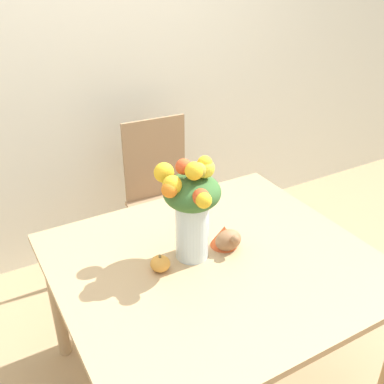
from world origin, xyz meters
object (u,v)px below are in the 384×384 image
at_px(dining_chair_near_window, 164,198).
at_px(turkey_figurine, 226,238).
at_px(flower_vase, 191,206).
at_px(pumpkin, 160,264).

bearing_deg(dining_chair_near_window, turkey_figurine, -94.52).
height_order(flower_vase, dining_chair_near_window, flower_vase).
bearing_deg(pumpkin, dining_chair_near_window, 63.16).
relative_size(flower_vase, dining_chair_near_window, 0.47).
bearing_deg(turkey_figurine, pumpkin, -179.44).
height_order(pumpkin, dining_chair_near_window, dining_chair_near_window).
distance_m(pumpkin, dining_chair_near_window, 1.01).
relative_size(pumpkin, dining_chair_near_window, 0.08).
distance_m(flower_vase, turkey_figurine, 0.25).
bearing_deg(flower_vase, dining_chair_near_window, 71.32).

